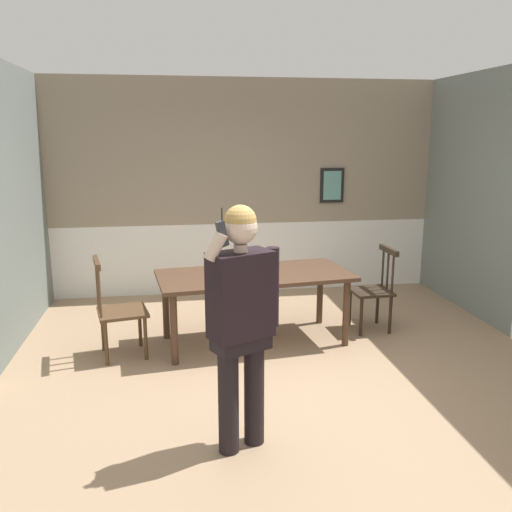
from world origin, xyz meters
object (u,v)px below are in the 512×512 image
object	(u,v)px
chair_near_window	(374,290)
chair_by_doorway	(118,310)
dining_table	(254,281)
person_figure	(242,313)

from	to	relation	value
chair_near_window	chair_by_doorway	distance (m)	2.72
dining_table	chair_near_window	size ratio (longest dim) A/B	2.21
dining_table	chair_near_window	xyz separation A→B (m)	(1.35, 0.16, -0.20)
dining_table	chair_by_doorway	world-z (taller)	chair_by_doorway
chair_by_doorway	person_figure	xyz separation A→B (m)	(0.98, -1.73, 0.50)
chair_near_window	person_figure	xyz separation A→B (m)	(-1.72, -2.05, 0.52)
chair_near_window	person_figure	world-z (taller)	person_figure
dining_table	person_figure	size ratio (longest dim) A/B	1.21
dining_table	person_figure	distance (m)	1.95
chair_near_window	person_figure	size ratio (longest dim) A/B	0.55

